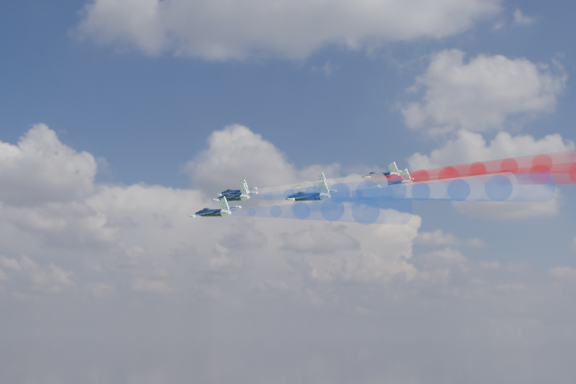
# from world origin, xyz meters

# --- Properties ---
(jet_lead) EXTENTS (17.62, 17.64, 8.14)m
(jet_lead) POSITION_xyz_m (-39.17, 23.16, 142.81)
(jet_lead) COLOR black
(trail_lead) EXTENTS (34.89, 33.96, 11.14)m
(trail_lead) POSITION_xyz_m (-19.17, 4.26, 139.25)
(trail_lead) COLOR white
(jet_inner_left) EXTENTS (17.62, 17.64, 8.14)m
(jet_inner_left) POSITION_xyz_m (-36.09, 8.53, 138.61)
(jet_inner_left) COLOR black
(trail_inner_left) EXTENTS (34.89, 33.96, 11.14)m
(trail_inner_left) POSITION_xyz_m (-16.09, -10.37, 135.04)
(trail_inner_left) COLOR blue
(jet_inner_right) EXTENTS (17.62, 17.64, 8.14)m
(jet_inner_right) POSITION_xyz_m (-20.61, 24.71, 144.20)
(jet_inner_right) COLOR black
(trail_inner_right) EXTENTS (34.89, 33.96, 11.14)m
(trail_inner_right) POSITION_xyz_m (-0.61, 5.81, 140.63)
(trail_inner_right) COLOR red
(jet_outer_left) EXTENTS (17.62, 17.64, 8.14)m
(jet_outer_left) POSITION_xyz_m (-35.82, -9.21, 132.09)
(jet_outer_left) COLOR black
(trail_outer_left) EXTENTS (34.89, 33.96, 11.14)m
(trail_outer_left) POSITION_xyz_m (-15.82, -28.11, 128.52)
(trail_outer_left) COLOR blue
(jet_center_third) EXTENTS (17.62, 17.64, 8.14)m
(jet_center_third) POSITION_xyz_m (-18.92, 5.31, 137.98)
(jet_center_third) COLOR black
(trail_center_third) EXTENTS (34.89, 33.96, 11.14)m
(trail_center_third) POSITION_xyz_m (1.07, -13.59, 134.42)
(trail_center_third) COLOR white
(jet_outer_right) EXTENTS (17.62, 17.64, 8.14)m
(jet_outer_right) POSITION_xyz_m (-3.82, 21.66, 145.48)
(jet_outer_right) COLOR black
(trail_outer_right) EXTENTS (34.89, 33.96, 11.14)m
(trail_outer_right) POSITION_xyz_m (16.18, 2.76, 141.91)
(trail_outer_right) COLOR red
(jet_rear_left) EXTENTS (17.62, 17.64, 8.14)m
(jet_rear_left) POSITION_xyz_m (-16.92, -9.74, 134.59)
(jet_rear_left) COLOR black
(trail_rear_left) EXTENTS (34.89, 33.96, 11.14)m
(trail_rear_left) POSITION_xyz_m (3.08, -28.64, 131.02)
(trail_rear_left) COLOR blue
(jet_rear_right) EXTENTS (17.62, 17.64, 8.14)m
(jet_rear_right) POSITION_xyz_m (-1.56, 5.89, 139.98)
(jet_rear_right) COLOR black
(trail_rear_right) EXTENTS (34.89, 33.96, 11.14)m
(trail_rear_right) POSITION_xyz_m (18.44, -13.01, 136.42)
(trail_rear_right) COLOR red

